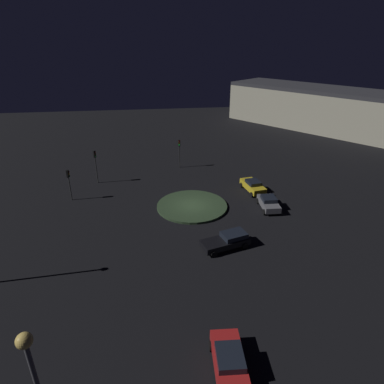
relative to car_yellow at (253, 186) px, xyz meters
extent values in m
plane|color=black|center=(-8.21, -3.20, -0.76)|extent=(113.49, 113.49, 0.00)
cylinder|color=#2D4228|center=(-8.21, -3.20, -0.63)|extent=(8.11, 8.11, 0.25)
cube|color=gold|center=(0.00, 0.01, -0.08)|extent=(2.38, 4.42, 0.73)
cube|color=black|center=(0.01, -0.05, 0.49)|extent=(1.80, 2.10, 0.41)
cylinder|color=black|center=(1.09, -1.34, -0.44)|extent=(0.32, 0.66, 0.63)
cylinder|color=black|center=(-0.61, -1.62, -0.44)|extent=(0.32, 0.66, 0.63)
cylinder|color=black|center=(0.61, 1.64, -0.44)|extent=(0.32, 0.66, 0.63)
cylinder|color=black|center=(-1.10, 1.36, -0.44)|extent=(0.32, 0.66, 0.63)
cube|color=red|center=(-8.87, -24.36, -0.08)|extent=(2.09, 4.68, 0.72)
cube|color=black|center=(-8.87, -24.30, 0.50)|extent=(1.70, 2.07, 0.44)
cylinder|color=black|center=(-9.65, -22.66, -0.44)|extent=(0.26, 0.66, 0.64)
cylinder|color=black|center=(-7.87, -22.78, -0.44)|extent=(0.26, 0.66, 0.64)
cube|color=slate|center=(0.38, -4.80, -0.11)|extent=(1.90, 3.87, 0.66)
cube|color=black|center=(0.39, -4.69, 0.45)|extent=(1.60, 1.79, 0.45)
cylinder|color=black|center=(1.19, -6.20, -0.44)|extent=(0.25, 0.65, 0.65)
cylinder|color=black|center=(-0.54, -6.12, -0.44)|extent=(0.25, 0.65, 0.65)
cylinder|color=black|center=(1.31, -3.47, -0.44)|extent=(0.25, 0.65, 0.65)
cylinder|color=black|center=(-0.42, -3.39, -0.44)|extent=(0.25, 0.65, 0.65)
cube|color=black|center=(-6.28, -11.74, -0.16)|extent=(4.82, 2.98, 0.60)
cube|color=black|center=(-5.38, -11.48, 0.38)|extent=(2.58, 2.15, 0.49)
cylinder|color=black|center=(-7.59, -13.06, -0.46)|extent=(0.64, 0.38, 0.60)
cylinder|color=black|center=(-8.08, -11.31, -0.46)|extent=(0.64, 0.38, 0.60)
cylinder|color=black|center=(-4.47, -12.17, -0.46)|extent=(0.64, 0.38, 0.60)
cylinder|color=black|center=(-4.97, -10.42, -0.46)|extent=(0.64, 0.38, 0.60)
cylinder|color=#2D2D2D|center=(-22.32, 0.54, 0.71)|extent=(0.12, 0.12, 2.95)
cube|color=black|center=(-22.32, 0.54, 2.63)|extent=(0.29, 0.35, 0.90)
sphere|color=#3F0C0C|center=(-22.18, 0.50, 2.90)|extent=(0.20, 0.20, 0.20)
sphere|color=yellow|center=(-22.18, 0.50, 2.63)|extent=(0.20, 0.20, 0.20)
sphere|color=#0F3819|center=(-22.18, 0.50, 2.36)|extent=(0.20, 0.20, 0.20)
cylinder|color=#2D2D2D|center=(-19.81, 5.40, 1.03)|extent=(0.12, 0.12, 3.59)
cube|color=black|center=(-19.81, 5.40, 3.28)|extent=(0.36, 0.37, 0.90)
sphere|color=#3F0C0C|center=(-19.69, 5.31, 3.55)|extent=(0.20, 0.20, 0.20)
sphere|color=#4C380F|center=(-19.69, 5.31, 3.28)|extent=(0.20, 0.20, 0.20)
sphere|color=#1EE53F|center=(-19.69, 5.31, 3.01)|extent=(0.20, 0.20, 0.20)
cylinder|color=#2D2D2D|center=(-8.35, 9.65, 0.91)|extent=(0.12, 0.12, 3.33)
cube|color=black|center=(-8.35, 9.65, 3.02)|extent=(0.30, 0.22, 0.90)
sphere|color=#3F0C0C|center=(-8.35, 9.51, 3.29)|extent=(0.20, 0.20, 0.20)
sphere|color=#4C380F|center=(-8.35, 9.51, 3.02)|extent=(0.20, 0.20, 0.20)
sphere|color=#1EE53F|center=(-8.35, 9.51, 2.75)|extent=(0.20, 0.20, 0.20)
sphere|color=#F9D166|center=(-17.18, -28.95, 8.42)|extent=(0.56, 0.56, 0.56)
cube|color=#B7B299|center=(22.82, 29.49, 3.02)|extent=(32.18, 36.54, 7.55)
cube|color=#333338|center=(22.82, 29.49, 7.14)|extent=(32.18, 36.54, 0.70)
camera|label=1|loc=(-12.85, -37.38, 17.39)|focal=31.48mm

